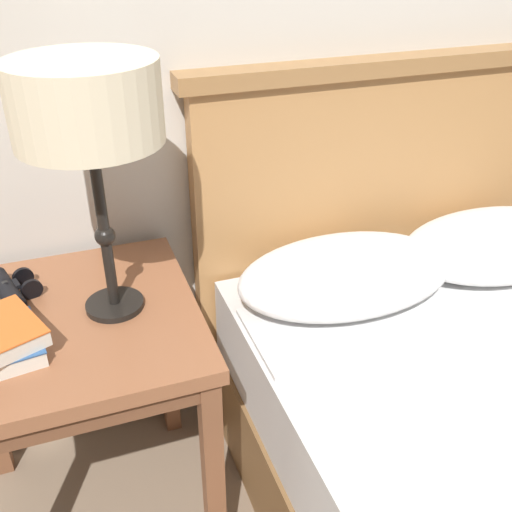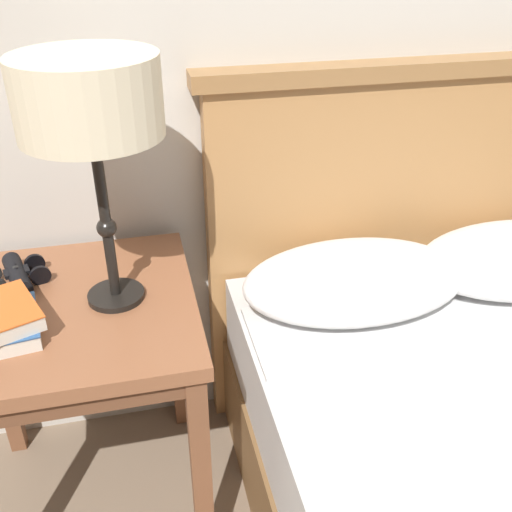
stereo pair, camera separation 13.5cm
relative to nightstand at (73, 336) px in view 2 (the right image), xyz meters
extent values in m
cube|color=brown|center=(0.00, 0.00, 0.07)|extent=(0.58, 0.58, 0.04)
cube|color=brown|center=(0.00, 0.00, 0.03)|extent=(0.55, 0.55, 0.05)
cube|color=brown|center=(0.26, -0.25, -0.26)|extent=(0.04, 0.04, 0.63)
cube|color=brown|center=(0.26, 0.26, -0.26)|extent=(0.04, 0.04, 0.63)
cube|color=silver|center=(0.96, -0.07, -0.04)|extent=(1.08, 0.28, 0.01)
cube|color=#AD7A47|center=(0.96, 0.28, -0.05)|extent=(1.18, 0.06, 1.06)
cube|color=olive|center=(0.96, 0.28, 0.51)|extent=(1.24, 0.10, 0.04)
ellipsoid|color=white|center=(0.72, 0.04, 0.03)|extent=(0.60, 0.36, 0.15)
cylinder|color=black|center=(0.11, 0.00, 0.10)|extent=(0.13, 0.13, 0.01)
cylinder|color=black|center=(0.11, 0.00, 0.29)|extent=(0.02, 0.02, 0.38)
sphere|color=black|center=(0.11, 0.00, 0.27)|extent=(0.04, 0.04, 0.04)
cylinder|color=beige|center=(0.11, 0.00, 0.56)|extent=(0.29, 0.29, 0.16)
cube|color=silver|center=(-0.12, -0.08, 0.11)|extent=(0.16, 0.19, 0.03)
cube|color=#2D568E|center=(-0.12, -0.08, 0.12)|extent=(0.16, 0.20, 0.00)
cube|color=silver|center=(-0.12, -0.08, 0.14)|extent=(0.18, 0.20, 0.03)
cube|color=orange|center=(-0.12, -0.08, 0.16)|extent=(0.18, 0.20, 0.00)
cylinder|color=black|center=(-0.11, 0.09, 0.11)|extent=(0.07, 0.10, 0.04)
cylinder|color=black|center=(-0.06, 0.11, 0.11)|extent=(0.05, 0.02, 0.05)
cylinder|color=black|center=(-0.13, 0.15, 0.11)|extent=(0.07, 0.10, 0.04)
cylinder|color=black|center=(-0.08, 0.17, 0.11)|extent=(0.05, 0.02, 0.05)
cube|color=black|center=(-0.12, 0.12, 0.12)|extent=(0.07, 0.05, 0.01)
cylinder|color=black|center=(-0.12, 0.12, 0.12)|extent=(0.02, 0.02, 0.02)
camera|label=1|loc=(0.04, -1.15, 0.88)|focal=42.00mm
camera|label=2|loc=(0.17, -1.19, 0.88)|focal=42.00mm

